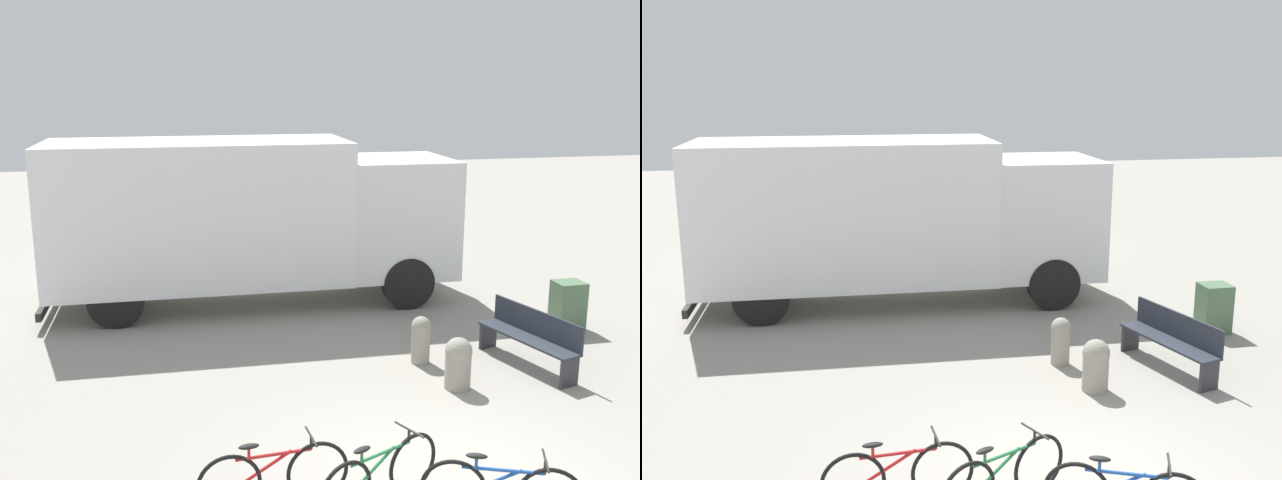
% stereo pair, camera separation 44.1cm
% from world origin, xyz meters
% --- Properties ---
extents(delivery_truck, '(8.10, 2.53, 3.28)m').
position_xyz_m(delivery_truck, '(-1.19, 7.28, 1.82)').
color(delivery_truck, white).
rests_on(delivery_truck, ground).
extents(park_bench, '(0.89, 1.91, 0.90)m').
position_xyz_m(park_bench, '(2.74, 3.01, 0.50)').
color(park_bench, '#282D38').
rests_on(park_bench, ground).
extents(bicycle_near, '(1.65, 0.44, 0.78)m').
position_xyz_m(bicycle_near, '(-1.82, 0.10, 0.37)').
color(bicycle_near, black).
rests_on(bicycle_near, ground).
extents(bicycle_middle, '(1.52, 0.74, 0.78)m').
position_xyz_m(bicycle_middle, '(-0.72, -0.13, 0.37)').
color(bicycle_middle, black).
rests_on(bicycle_middle, ground).
extents(bollard_near_bench, '(0.40, 0.40, 0.78)m').
position_xyz_m(bollard_near_bench, '(1.28, 2.46, 0.42)').
color(bollard_near_bench, gray).
rests_on(bollard_near_bench, ground).
extents(bollard_far_bench, '(0.31, 0.31, 0.77)m').
position_xyz_m(bollard_far_bench, '(1.09, 3.49, 0.42)').
color(bollard_far_bench, gray).
rests_on(bollard_far_bench, ground).
extents(utility_box, '(0.52, 0.45, 0.88)m').
position_xyz_m(utility_box, '(4.26, 4.41, 0.44)').
color(utility_box, '#4C6B4C').
rests_on(utility_box, ground).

